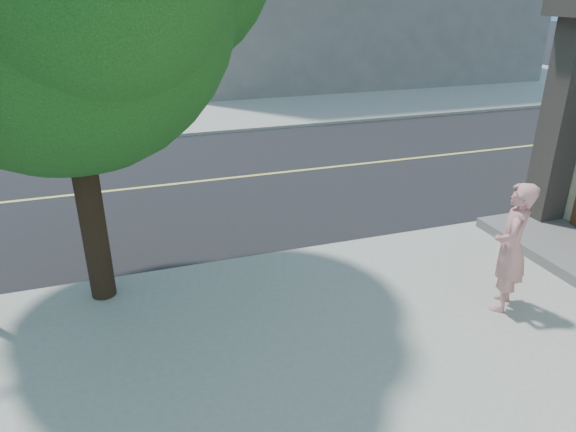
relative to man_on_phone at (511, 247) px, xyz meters
name	(u,v)px	position (x,y,z in m)	size (l,w,h in m)	color
ground	(14,299)	(-6.94, 2.71, -1.09)	(140.00, 140.00, 0.00)	black
road_ew	(41,199)	(-6.94, 7.21, -1.08)	(140.00, 9.00, 0.01)	black
sidewalk_ne	(316,71)	(6.56, 24.21, -1.03)	(29.00, 25.00, 0.12)	#9C9C90
man_on_phone	(511,247)	(0.00, 0.00, 0.00)	(0.71, 0.46, 1.94)	#D68988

